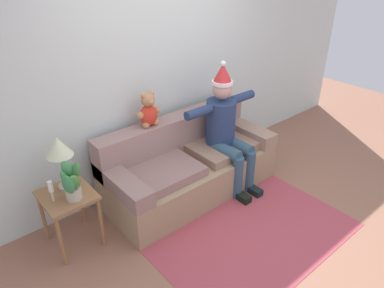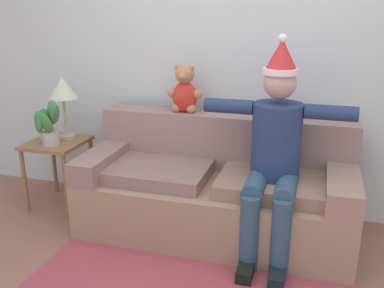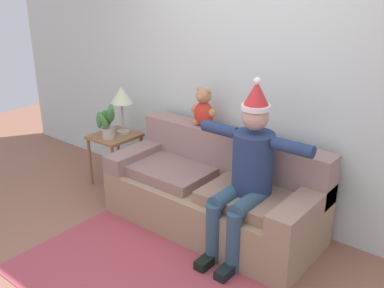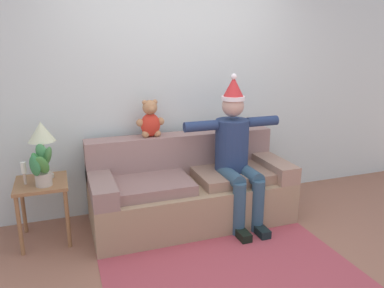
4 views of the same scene
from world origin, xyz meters
name	(u,v)px [view 3 (image 3 of 4)]	position (x,y,z in m)	size (l,w,h in m)	color
ground_plane	(136,279)	(0.00, 0.00, 0.00)	(10.00, 10.00, 0.00)	#94614C
back_wall	(249,76)	(0.00, 1.55, 1.35)	(7.00, 0.10, 2.70)	silver
couch	(215,193)	(0.00, 1.05, 0.33)	(2.01, 0.86, 0.86)	#9E8363
person_seated	(247,170)	(0.43, 0.88, 0.75)	(1.02, 0.77, 1.50)	navy
teddy_bear	(203,109)	(-0.33, 1.30, 1.03)	(0.29, 0.17, 0.38)	red
side_table	(115,143)	(-1.41, 1.09, 0.48)	(0.45, 0.49, 0.58)	#95653F
table_lamp	(121,97)	(-1.37, 1.19, 0.99)	(0.24, 0.24, 0.53)	#B3AB99
potted_plant	(107,122)	(-1.38, 0.97, 0.76)	(0.23, 0.24, 0.39)	#B7AE9E
candle_tall	(105,122)	(-1.54, 1.07, 0.71)	(0.04, 0.04, 0.21)	beige
area_rug	(137,278)	(0.00, 0.01, 0.00)	(2.01, 1.31, 0.01)	#AA424D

